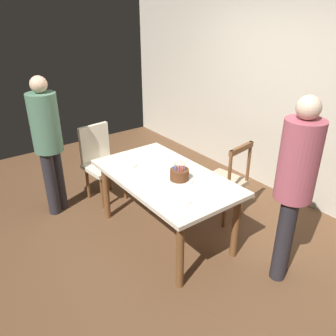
{
  "coord_description": "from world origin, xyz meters",
  "views": [
    {
      "loc": [
        2.46,
        -1.8,
        2.3
      ],
      "look_at": [
        0.05,
        0.0,
        0.83
      ],
      "focal_mm": 36.29,
      "sensor_mm": 36.0,
      "label": 1
    }
  ],
  "objects": [
    {
      "name": "fork_near_guest",
      "position": [
        0.31,
        -0.2,
        0.74
      ],
      "size": [
        0.18,
        0.02,
        0.01
      ],
      "primitive_type": "cube",
      "rotation": [
        0.0,
        0.0,
        0.01
      ],
      "color": "silver",
      "rests_on": "dining_table"
    },
    {
      "name": "person_guest",
      "position": [
        1.11,
        0.51,
        0.97
      ],
      "size": [
        0.32,
        0.32,
        1.69
      ],
      "color": "#262328",
      "rests_on": "ground"
    },
    {
      "name": "chair_upholstered",
      "position": [
        -1.17,
        -0.15,
        0.53
      ],
      "size": [
        0.48,
        0.48,
        0.95
      ],
      "color": "beige",
      "rests_on": "ground"
    },
    {
      "name": "plate_near_celebrant",
      "position": [
        -0.43,
        -0.2,
        0.74
      ],
      "size": [
        0.22,
        0.22,
        0.01
      ],
      "primitive_type": "cylinder",
      "color": "white",
      "rests_on": "dining_table"
    },
    {
      "name": "plate_far_side",
      "position": [
        -0.08,
        0.2,
        0.74
      ],
      "size": [
        0.22,
        0.22,
        0.01
      ],
      "primitive_type": "cylinder",
      "color": "white",
      "rests_on": "dining_table"
    },
    {
      "name": "chair_spindle_back",
      "position": [
        0.11,
        0.77,
        0.46
      ],
      "size": [
        0.5,
        0.5,
        0.95
      ],
      "color": "tan",
      "rests_on": "ground"
    },
    {
      "name": "person_celebrant",
      "position": [
        -1.19,
        -0.75,
        0.93
      ],
      "size": [
        0.32,
        0.32,
        1.63
      ],
      "color": "#262328",
      "rests_on": "ground"
    },
    {
      "name": "birthday_cake",
      "position": [
        0.17,
        0.05,
        0.79
      ],
      "size": [
        0.28,
        0.28,
        0.19
      ],
      "color": "silver",
      "rests_on": "dining_table"
    },
    {
      "name": "back_wall",
      "position": [
        0.0,
        1.85,
        1.3
      ],
      "size": [
        6.4,
        0.1,
        2.6
      ],
      "primitive_type": "cube",
      "color": "beige",
      "rests_on": "ground"
    },
    {
      "name": "fork_far_side",
      "position": [
        -0.24,
        0.21,
        0.74
      ],
      "size": [
        0.18,
        0.04,
        0.01
      ],
      "primitive_type": "cube",
      "rotation": [
        0.0,
        0.0,
        -0.13
      ],
      "color": "silver",
      "rests_on": "dining_table"
    },
    {
      "name": "dining_table",
      "position": [
        0.0,
        0.0,
        0.64
      ],
      "size": [
        1.56,
        0.89,
        0.73
      ],
      "color": "beige",
      "rests_on": "ground"
    },
    {
      "name": "plate_near_guest",
      "position": [
        0.47,
        -0.2,
        0.74
      ],
      "size": [
        0.22,
        0.22,
        0.01
      ],
      "primitive_type": "cylinder",
      "color": "white",
      "rests_on": "dining_table"
    },
    {
      "name": "ground",
      "position": [
        0.0,
        0.0,
        0.0
      ],
      "size": [
        6.4,
        6.4,
        0.0
      ],
      "primitive_type": "plane",
      "color": "brown"
    },
    {
      "name": "fork_near_celebrant",
      "position": [
        -0.59,
        -0.19,
        0.74
      ],
      "size": [
        0.18,
        0.04,
        0.01
      ],
      "primitive_type": "cube",
      "rotation": [
        0.0,
        0.0,
        -0.15
      ],
      "color": "silver",
      "rests_on": "dining_table"
    }
  ]
}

